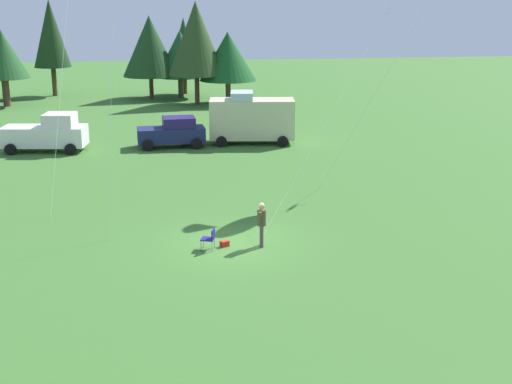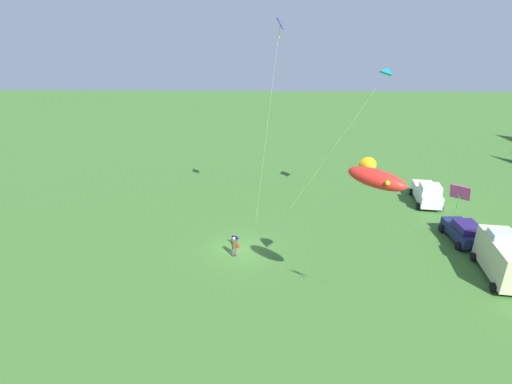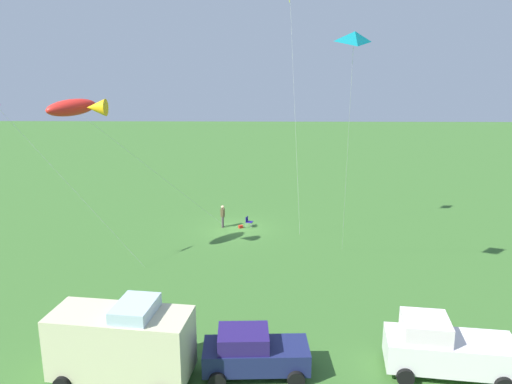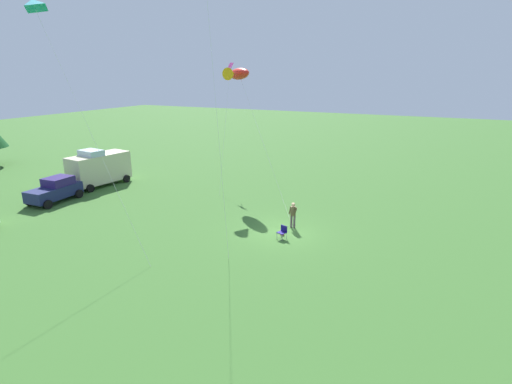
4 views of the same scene
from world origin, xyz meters
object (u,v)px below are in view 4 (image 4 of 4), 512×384
Objects in this scene: van_camper_beige at (99,168)px; kite_diamond_rainbow at (230,72)px; folding_chair at (283,231)px; person_kite_flyer at (293,213)px; backpack_on_grass at (282,233)px; kite_delta_teal at (33,5)px; car_navy_hatch at (55,190)px; kite_large_fish at (237,74)px.

kite_diamond_rainbow reaches higher than van_camper_beige.
person_kite_flyer is at bearing -160.78° from folding_chair.
kite_delta_teal is at bearing 116.13° from backpack_on_grass.
kite_diamond_rainbow reaches higher than person_kite_flyer.
backpack_on_grass is 0.06× the size of van_camper_beige.
car_navy_hatch is at bearing 148.26° from kite_diamond_rainbow.
van_camper_beige reaches higher than folding_chair.
car_navy_hatch is (-1.41, 18.86, 0.84)m from backpack_on_grass.
car_navy_hatch is at bearing 55.17° from kite_delta_teal.
backpack_on_grass is 0.07× the size of car_navy_hatch.
person_kite_flyer is 0.41× the size of car_navy_hatch.
backpack_on_grass is at bearing -138.62° from kite_large_fish.
van_camper_beige is (3.66, 19.34, 1.53)m from backpack_on_grass.
kite_delta_teal is (-9.67, -7.10, 11.71)m from van_camper_beige.
backpack_on_grass is (0.57, 0.27, -0.38)m from folding_chair.
backpack_on_grass is 18.93m from car_navy_hatch.
kite_large_fish is (10.34, -10.99, 8.82)m from car_navy_hatch.
kite_delta_teal is (-4.60, -6.61, 12.40)m from car_navy_hatch.
kite_diamond_rainbow is at bearing -129.46° from person_kite_flyer.
kite_large_fish is at bearing 41.38° from backpack_on_grass.
backpack_on_grass is at bearing 86.64° from van_camper_beige.
kite_large_fish is at bearing -49.48° from car_navy_hatch.
kite_diamond_rainbow is (10.82, 10.63, 8.94)m from person_kite_flyer.
person_kite_flyer is at bearing -133.03° from kite_large_fish.
backpack_on_grass is 18.84m from kite_diamond_rainbow.
person_kite_flyer reaches higher than backpack_on_grass.
backpack_on_grass is 0.02× the size of kite_delta_teal.
kite_delta_teal is at bearing 163.65° from kite_large_fish.
kite_diamond_rainbow is at bearing 37.91° from kite_large_fish.
folding_chair is at bearing -139.43° from kite_large_fish.
kite_delta_teal reaches higher than folding_chair.
backpack_on_grass is at bearing -137.70° from folding_chair.
kite_delta_teal is (-6.01, 12.25, 13.24)m from backpack_on_grass.
kite_delta_teal reaches higher than van_camper_beige.
folding_chair is 19.18m from kite_diamond_rainbow.
person_kite_flyer is at bearing -59.23° from kite_delta_teal.
car_navy_hatch reaches higher than person_kite_flyer.
backpack_on_grass is 19.75m from van_camper_beige.
van_camper_beige is 15.02m from kite_large_fish.
person_kite_flyer is 2.05m from folding_chair.
person_kite_flyer is 1.68m from backpack_on_grass.
kite_diamond_rainbow is (12.79, 10.70, 9.48)m from folding_chair.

